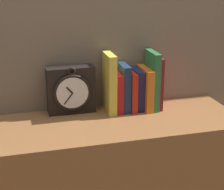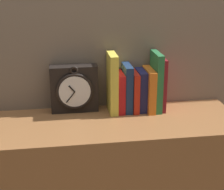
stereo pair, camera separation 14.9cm
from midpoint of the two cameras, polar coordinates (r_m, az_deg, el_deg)
The scene contains 10 objects.
wall_back at distance 1.62m, azimuth -4.69°, elevation 13.73°, with size 6.00×0.05×2.60m.
clock at distance 1.60m, azimuth -8.90°, elevation 0.68°, with size 0.20×0.08×0.21m.
book_slot0_yellow at distance 1.59m, azimuth -3.06°, elevation 1.77°, with size 0.03×0.13×0.26m.
book_slot1_red at distance 1.61m, azimuth -1.93°, elevation 0.45°, with size 0.03×0.12×0.17m.
book_slot2_navy at distance 1.61m, azimuth -0.80°, elevation 1.12°, with size 0.03×0.12×0.20m.
book_slot3_red at distance 1.62m, azimuth 0.26°, elevation 0.64°, with size 0.02×0.13×0.17m.
book_slot4_navy at distance 1.64m, azimuth 1.28°, elevation 0.85°, with size 0.03×0.12×0.18m.
book_slot5_orange at distance 1.63m, azimuth 2.50°, elevation 0.95°, with size 0.03×0.14×0.19m.
book_slot6_green at distance 1.63m, azimuth 3.55°, elevation 2.23°, with size 0.03×0.14×0.25m.
book_slot7_maroon at distance 1.65m, azimuth 4.28°, elevation 1.96°, with size 0.02×0.13×0.23m.
Camera 1 is at (-0.36, -1.35, 1.46)m, focal length 60.00 mm.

